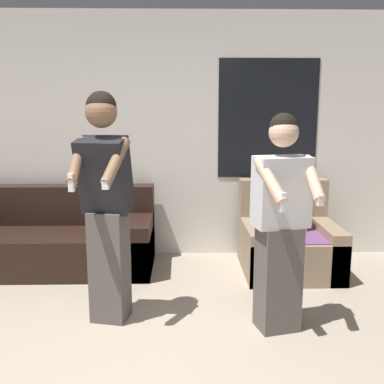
# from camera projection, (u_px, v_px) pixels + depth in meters

# --- Properties ---
(wall_back) EXTENTS (6.69, 0.07, 2.70)m
(wall_back) POSITION_uv_depth(u_px,v_px,m) (155.00, 137.00, 5.01)
(wall_back) COLOR silver
(wall_back) RESTS_ON ground_plane
(couch) EXTENTS (2.05, 0.87, 0.84)m
(couch) POSITION_uv_depth(u_px,v_px,m) (55.00, 241.00, 4.73)
(couch) COLOR black
(couch) RESTS_ON ground_plane
(armchair) EXTENTS (0.94, 0.94, 0.91)m
(armchair) POSITION_uv_depth(u_px,v_px,m) (288.00, 242.00, 4.67)
(armchair) COLOR #937A60
(armchair) RESTS_ON ground_plane
(person_left) EXTENTS (0.44, 0.56, 1.80)m
(person_left) POSITION_uv_depth(u_px,v_px,m) (106.00, 204.00, 3.43)
(person_left) COLOR #56514C
(person_left) RESTS_ON ground_plane
(person_right) EXTENTS (0.48, 0.52, 1.64)m
(person_right) POSITION_uv_depth(u_px,v_px,m) (281.00, 223.00, 3.31)
(person_right) COLOR #56514C
(person_right) RESTS_ON ground_plane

